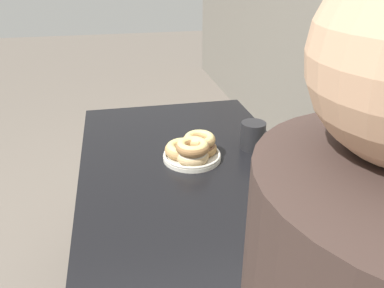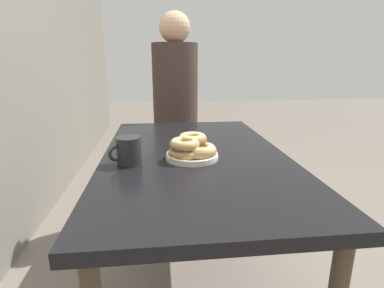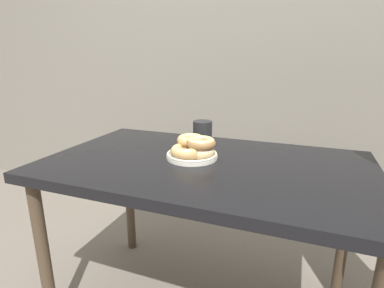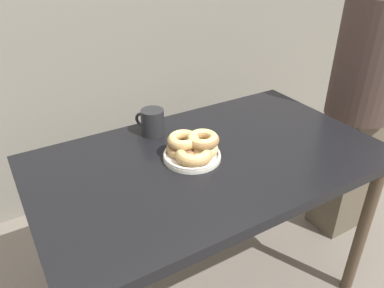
# 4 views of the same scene
# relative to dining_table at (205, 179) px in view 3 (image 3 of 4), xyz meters

# --- Properties ---
(wall_back) EXTENTS (8.00, 0.05, 2.60)m
(wall_back) POSITION_rel_dining_table_xyz_m (0.00, 1.02, 0.63)
(wall_back) COLOR slate
(wall_back) RESTS_ON ground_plane
(dining_table) EXTENTS (1.28, 0.75, 0.74)m
(dining_table) POSITION_rel_dining_table_xyz_m (0.00, 0.00, 0.00)
(dining_table) COLOR black
(dining_table) RESTS_ON ground_plane
(donut_plate) EXTENTS (0.23, 0.24, 0.09)m
(donut_plate) POSITION_rel_dining_table_xyz_m (-0.06, 0.02, 0.12)
(donut_plate) COLOR silver
(donut_plate) RESTS_ON dining_table
(coffee_mug) EXTENTS (0.10, 0.12, 0.10)m
(coffee_mug) POSITION_rel_dining_table_xyz_m (-0.10, 0.26, 0.13)
(coffee_mug) COLOR #232326
(coffee_mug) RESTS_ON dining_table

